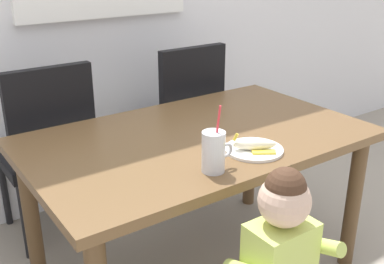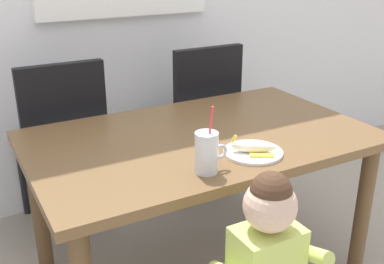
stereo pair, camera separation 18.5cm
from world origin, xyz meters
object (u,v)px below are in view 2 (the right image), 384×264
(dining_chair_right, at_px, (198,113))
(peeled_banana, at_px, (254,148))
(dining_table, at_px, (201,154))
(milk_cup, at_px, (207,155))
(dining_chair_left, at_px, (62,138))
(toddler_standing, at_px, (266,259))
(snack_plate, at_px, (253,152))

(dining_chair_right, bearing_deg, peeled_banana, 72.75)
(dining_table, distance_m, milk_cup, 0.39)
(dining_chair_left, relative_size, milk_cup, 3.81)
(dining_table, bearing_deg, dining_chair_right, 61.47)
(toddler_standing, bearing_deg, peeled_banana, 61.84)
(dining_table, height_order, toddler_standing, toddler_standing)
(dining_table, relative_size, dining_chair_right, 1.51)
(dining_chair_left, distance_m, dining_chair_right, 0.81)
(dining_table, height_order, milk_cup, milk_cup)
(peeled_banana, bearing_deg, dining_chair_right, 72.75)
(dining_table, bearing_deg, toddler_standing, -100.04)
(dining_chair_left, height_order, milk_cup, milk_cup)
(dining_table, distance_m, peeled_banana, 0.32)
(dining_table, bearing_deg, dining_chair_left, 122.64)
(peeled_banana, bearing_deg, dining_chair_left, 117.87)
(snack_plate, bearing_deg, toddler_standing, -118.12)
(dining_table, height_order, snack_plate, snack_plate)
(milk_cup, xyz_separation_m, peeled_banana, (0.23, 0.04, -0.04))
(toddler_standing, height_order, milk_cup, milk_cup)
(dining_table, relative_size, milk_cup, 5.77)
(dining_chair_left, xyz_separation_m, dining_chair_right, (0.81, -0.00, 0.00))
(toddler_standing, relative_size, snack_plate, 3.64)
(toddler_standing, height_order, peeled_banana, toddler_standing)
(dining_table, bearing_deg, snack_plate, -73.86)
(toddler_standing, bearing_deg, snack_plate, 61.88)
(dining_chair_right, height_order, milk_cup, milk_cup)
(dining_chair_right, bearing_deg, toddler_standing, 69.74)
(dining_chair_left, bearing_deg, toddler_standing, 104.15)
(dining_table, xyz_separation_m, milk_cup, (-0.16, -0.32, 0.16))
(snack_plate, height_order, peeled_banana, peeled_banana)
(dining_chair_right, bearing_deg, milk_cup, 62.10)
(snack_plate, bearing_deg, dining_chair_right, 72.88)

